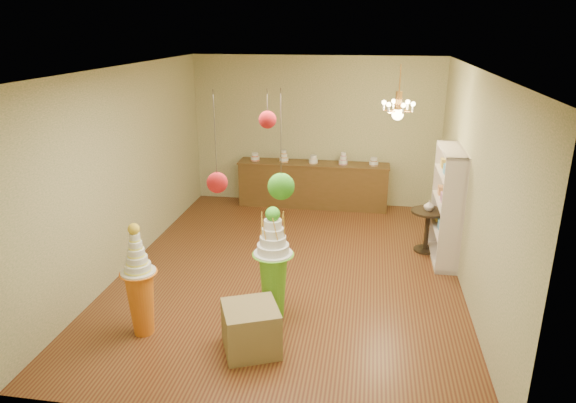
# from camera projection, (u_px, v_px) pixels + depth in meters

# --- Properties ---
(floor) EXTENTS (6.50, 6.50, 0.00)m
(floor) POSITION_uv_depth(u_px,v_px,m) (290.00, 270.00, 7.85)
(floor) COLOR #593018
(floor) RESTS_ON ground
(ceiling) EXTENTS (6.50, 6.50, 0.00)m
(ceiling) POSITION_uv_depth(u_px,v_px,m) (291.00, 68.00, 6.87)
(ceiling) COLOR white
(ceiling) RESTS_ON ground
(wall_back) EXTENTS (5.00, 0.04, 3.00)m
(wall_back) POSITION_uv_depth(u_px,v_px,m) (315.00, 132.00, 10.40)
(wall_back) COLOR tan
(wall_back) RESTS_ON ground
(wall_front) EXTENTS (5.00, 0.04, 3.00)m
(wall_front) POSITION_uv_depth(u_px,v_px,m) (231.00, 281.00, 4.33)
(wall_front) COLOR tan
(wall_front) RESTS_ON ground
(wall_left) EXTENTS (0.04, 6.50, 3.00)m
(wall_left) POSITION_uv_depth(u_px,v_px,m) (127.00, 168.00, 7.74)
(wall_left) COLOR tan
(wall_left) RESTS_ON ground
(wall_right) EXTENTS (0.04, 6.50, 3.00)m
(wall_right) POSITION_uv_depth(u_px,v_px,m) (471.00, 184.00, 6.99)
(wall_right) COLOR tan
(wall_right) RESTS_ON ground
(pedestal_green) EXTENTS (0.60, 0.60, 1.50)m
(pedestal_green) POSITION_uv_depth(u_px,v_px,m) (273.00, 272.00, 6.38)
(pedestal_green) COLOR #60BA29
(pedestal_green) RESTS_ON floor
(pedestal_orange) EXTENTS (0.50, 0.50, 1.43)m
(pedestal_orange) POSITION_uv_depth(u_px,v_px,m) (140.00, 293.00, 6.08)
(pedestal_orange) COLOR #CA6417
(pedestal_orange) RESTS_ON floor
(burlap_riser) EXTENTS (0.79, 0.79, 0.55)m
(burlap_riser) POSITION_uv_depth(u_px,v_px,m) (251.00, 329.00, 5.84)
(burlap_riser) COLOR olive
(burlap_riser) RESTS_ON floor
(sideboard) EXTENTS (3.04, 0.54, 1.16)m
(sideboard) POSITION_uv_depth(u_px,v_px,m) (313.00, 184.00, 10.47)
(sideboard) COLOR #523819
(sideboard) RESTS_ON floor
(shelving_unit) EXTENTS (0.33, 1.20, 1.80)m
(shelving_unit) POSITION_uv_depth(u_px,v_px,m) (447.00, 205.00, 7.95)
(shelving_unit) COLOR beige
(shelving_unit) RESTS_ON floor
(round_table) EXTENTS (0.72, 0.72, 0.71)m
(round_table) POSITION_uv_depth(u_px,v_px,m) (427.00, 225.00, 8.37)
(round_table) COLOR black
(round_table) RESTS_ON floor
(vase) EXTENTS (0.20, 0.20, 0.17)m
(vase) POSITION_uv_depth(u_px,v_px,m) (429.00, 206.00, 8.26)
(vase) COLOR beige
(vase) RESTS_ON round_table
(pom_red_left) EXTENTS (0.20, 0.20, 0.99)m
(pom_red_left) POSITION_uv_depth(u_px,v_px,m) (217.00, 182.00, 4.92)
(pom_red_left) COLOR #41382F
(pom_red_left) RESTS_ON ceiling
(pom_green_mid) EXTENTS (0.27, 0.27, 1.09)m
(pom_green_mid) POSITION_uv_depth(u_px,v_px,m) (281.00, 186.00, 5.03)
(pom_green_mid) COLOR #41382F
(pom_green_mid) RESTS_ON ceiling
(pom_red_right) EXTENTS (0.17, 0.17, 0.37)m
(pom_red_right) POSITION_uv_depth(u_px,v_px,m) (268.00, 120.00, 4.78)
(pom_red_right) COLOR #41382F
(pom_red_right) RESTS_ON ceiling
(chandelier) EXTENTS (0.63, 0.63, 0.85)m
(chandelier) POSITION_uv_depth(u_px,v_px,m) (398.00, 111.00, 7.86)
(chandelier) COLOR #D3924A
(chandelier) RESTS_ON ceiling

